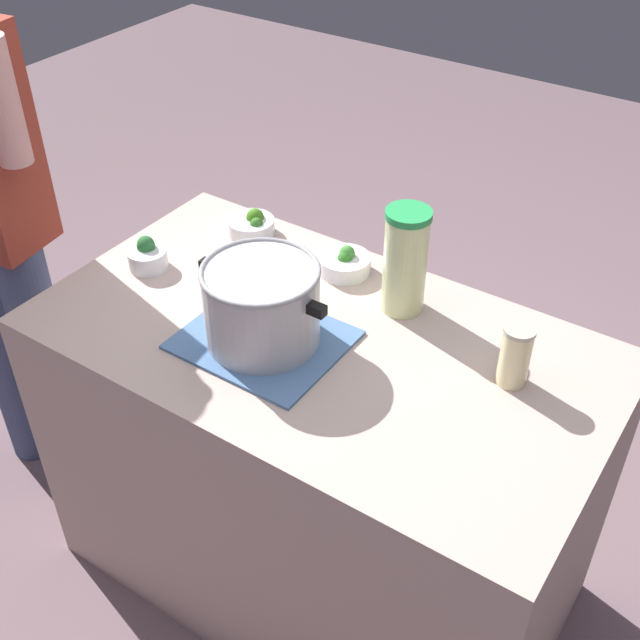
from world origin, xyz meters
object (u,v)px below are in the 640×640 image
object	(u,v)px
lemonade_pitcher	(405,261)
mason_jar	(515,355)
broccoli_bowl_back	(252,225)
broccoli_bowl_front	(147,256)
broccoli_bowl_center	(345,263)
cooking_pot	(262,304)

from	to	relation	value
lemonade_pitcher	mason_jar	distance (m)	0.34
lemonade_pitcher	broccoli_bowl_back	distance (m)	0.52
broccoli_bowl_front	lemonade_pitcher	bearing A→B (deg)	-161.27
mason_jar	broccoli_bowl_back	world-z (taller)	mason_jar
mason_jar	lemonade_pitcher	bearing A→B (deg)	-17.49
mason_jar	broccoli_bowl_center	size ratio (longest dim) A/B	1.09
broccoli_bowl_center	cooking_pot	bearing A→B (deg)	89.66
lemonade_pitcher	mason_jar	xyz separation A→B (m)	(-0.32, 0.10, -0.06)
lemonade_pitcher	broccoli_bowl_front	distance (m)	0.67
mason_jar	broccoli_bowl_front	bearing A→B (deg)	6.62
cooking_pot	mason_jar	distance (m)	0.55
cooking_pot	broccoli_bowl_back	distance (m)	0.48
cooking_pot	broccoli_bowl_back	world-z (taller)	cooking_pot
cooking_pot	broccoli_bowl_front	distance (m)	0.44
lemonade_pitcher	broccoli_bowl_back	size ratio (longest dim) A/B	2.08
lemonade_pitcher	broccoli_bowl_front	world-z (taller)	lemonade_pitcher
lemonade_pitcher	broccoli_bowl_center	size ratio (longest dim) A/B	2.00
broccoli_bowl_front	broccoli_bowl_back	bearing A→B (deg)	-113.82
broccoli_bowl_center	broccoli_bowl_back	distance (m)	0.31
cooking_pot	broccoli_bowl_front	bearing A→B (deg)	-10.16
cooking_pot	broccoli_bowl_front	size ratio (longest dim) A/B	3.30
cooking_pot	mason_jar	size ratio (longest dim) A/B	2.30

